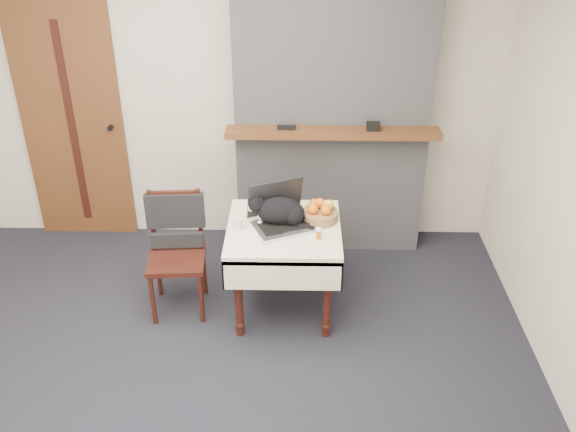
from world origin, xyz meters
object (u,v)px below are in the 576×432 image
object	(u,v)px
laptop	(280,214)
chair	(176,235)
cream_jar	(238,224)
pill_bottle	(318,233)
cat	(281,211)
door	(73,125)
fruit_basket	(320,213)
side_table	(284,241)

from	to	relation	value
laptop	chair	xyz separation A→B (m)	(-0.75, 0.04, -0.20)
cream_jar	pill_bottle	world-z (taller)	pill_bottle
laptop	cat	bearing A→B (deg)	37.47
door	chair	world-z (taller)	door
cat	pill_bottle	bearing A→B (deg)	-34.58
cat	chair	world-z (taller)	cat
cream_jar	chair	bearing A→B (deg)	166.29
laptop	fruit_basket	xyz separation A→B (m)	(0.28, 0.06, -0.02)
side_table	cat	bearing A→B (deg)	118.08
fruit_basket	chair	xyz separation A→B (m)	(-1.02, -0.02, -0.19)
door	cat	size ratio (longest dim) A/B	4.31
chair	fruit_basket	bearing A→B (deg)	-3.05
cat	cream_jar	xyz separation A→B (m)	(-0.29, -0.07, -0.06)
cream_jar	pill_bottle	size ratio (longest dim) A/B	0.97
pill_bottle	fruit_basket	world-z (taller)	fruit_basket
door	pill_bottle	xyz separation A→B (m)	(1.98, -1.23, -0.26)
laptop	pill_bottle	size ratio (longest dim) A/B	6.29
door	cream_jar	distance (m)	1.83
door	cream_jar	xyz separation A→B (m)	(1.43, -1.11, -0.26)
laptop	pill_bottle	world-z (taller)	laptop
side_table	cream_jar	distance (m)	0.35
laptop	cream_jar	world-z (taller)	laptop
laptop	fruit_basket	bearing A→B (deg)	-11.22
door	laptop	bearing A→B (deg)	-31.17
cat	chair	bearing A→B (deg)	179.49
cream_jar	fruit_basket	bearing A→B (deg)	13.08
laptop	chair	distance (m)	0.77
cream_jar	chair	world-z (taller)	chair
cat	cream_jar	distance (m)	0.31
cream_jar	door	bearing A→B (deg)	142.15
laptop	fruit_basket	size ratio (longest dim) A/B	2.01
cat	fruit_basket	distance (m)	0.28
side_table	fruit_basket	size ratio (longest dim) A/B	3.12
chair	cream_jar	bearing A→B (deg)	-17.92
cream_jar	pill_bottle	distance (m)	0.56
door	cat	bearing A→B (deg)	-31.09
chair	laptop	bearing A→B (deg)	-7.31
fruit_basket	cat	bearing A→B (deg)	-167.93
side_table	pill_bottle	bearing A→B (deg)	-32.65
cream_jar	chair	size ratio (longest dim) A/B	0.09
door	side_table	xyz separation A→B (m)	(1.75, -1.08, -0.41)
pill_bottle	cat	bearing A→B (deg)	143.02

